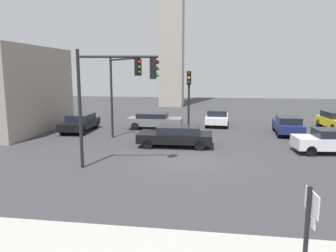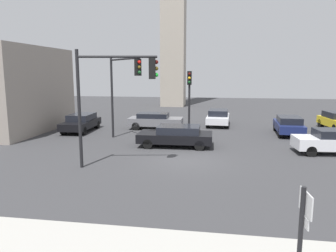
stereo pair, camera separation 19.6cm
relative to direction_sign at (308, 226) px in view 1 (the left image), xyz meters
The scene contains 12 objects.
ground_plane 10.92m from the direction_sign, 108.91° to the left, with size 87.57×87.57×0.00m, color #38383A.
direction_sign is the anchor object (origin of this frame).
traffic_light_0 17.69m from the direction_sign, 102.85° to the left, with size 0.33×0.47×4.77m.
traffic_light_1 16.40m from the direction_sign, 119.67° to the left, with size 3.03×3.43×5.76m.
traffic_light_2 11.06m from the direction_sign, 128.95° to the left, with size 3.87×0.90×5.76m.
car_0 18.94m from the direction_sign, 79.22° to the left, with size 2.04×4.35×1.41m.
car_1 21.66m from the direction_sign, 125.77° to the left, with size 2.02×4.52×1.38m.
car_2 20.67m from the direction_sign, 109.67° to the left, with size 4.46×1.91×1.34m.
car_3 13.85m from the direction_sign, 69.27° to the left, with size 4.42×2.10×1.43m.
car_4 14.14m from the direction_sign, 108.09° to the left, with size 4.73×2.24×1.33m.
car_5 22.67m from the direction_sign, 69.73° to the left, with size 2.15×4.09×1.49m.
car_6 22.25m from the direction_sign, 94.55° to the left, with size 2.07×4.30×1.38m.
Camera 1 is at (1.53, -16.81, 4.69)m, focal length 34.35 mm.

